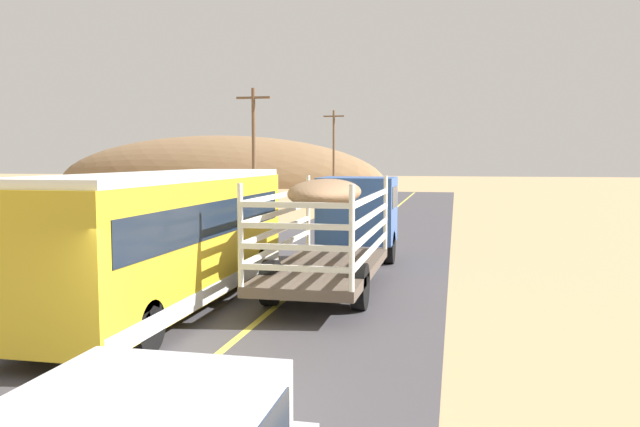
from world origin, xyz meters
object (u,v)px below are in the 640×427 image
at_px(car_far, 365,191).
at_px(livestock_truck, 347,216).
at_px(bus, 168,236).
at_px(power_pole_mid, 254,147).
at_px(power_pole_far, 334,149).

bearing_deg(car_far, livestock_truck, -83.02).
height_order(bus, car_far, bus).
distance_m(car_far, power_pole_mid, 11.42).
relative_size(bus, power_pole_far, 1.18).
bearing_deg(power_pole_far, bus, -83.39).
height_order(livestock_truck, power_pole_far, power_pole_far).
bearing_deg(livestock_truck, bus, -121.25).
relative_size(bus, car_far, 2.16).
distance_m(bus, power_pole_far, 52.12).
bearing_deg(bus, livestock_truck, 58.75).
distance_m(car_far, power_pole_far, 18.74).
bearing_deg(bus, power_pole_mid, 103.54).
xyz_separation_m(power_pole_mid, power_pole_far, (-0.00, 26.82, 0.29)).
bearing_deg(power_pole_far, car_far, -71.75).
xyz_separation_m(livestock_truck, car_far, (-3.52, 28.77, -0.70)).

